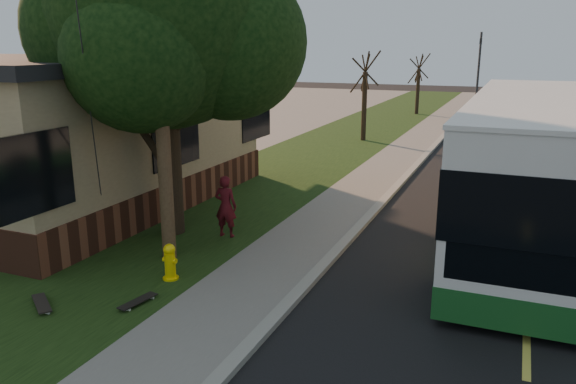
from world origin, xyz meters
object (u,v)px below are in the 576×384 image
(transit_bus, at_px, (527,159))
(skateboard_main, at_px, (138,301))
(fire_hydrant, at_px, (170,262))
(bare_tree_far, at_px, (418,85))
(distant_car, at_px, (484,110))
(skateboarder, at_px, (226,206))
(dumpster, at_px, (138,179))
(traffic_signal, at_px, (479,66))
(leafy_tree, at_px, (167,20))
(utility_pole, at_px, (157,44))
(bare_tree_near, at_px, (364,97))
(skateboard_spare, at_px, (42,304))

(transit_bus, relative_size, skateboard_main, 15.25)
(fire_hydrant, relative_size, bare_tree_far, 0.18)
(skateboard_main, xyz_separation_m, distant_car, (4.00, 28.36, 0.67))
(skateboarder, height_order, skateboard_main, skateboarder)
(dumpster, bearing_deg, traffic_signal, 75.33)
(skateboard_main, bearing_deg, leafy_tree, 113.50)
(utility_pole, distance_m, distant_car, 26.88)
(traffic_signal, bearing_deg, leafy_tree, -98.47)
(bare_tree_far, xyz_separation_m, distant_car, (4.50, -2.84, -1.20))
(skateboarder, relative_size, skateboard_main, 1.83)
(utility_pole, relative_size, skateboarder, 5.97)
(bare_tree_near, relative_size, skateboard_main, 5.18)
(fire_hydrant, xyz_separation_m, skateboarder, (-0.22, 2.72, 0.40))
(utility_pole, bearing_deg, transit_bus, 36.88)
(leafy_tree, height_order, skateboarder, leafy_tree)
(traffic_signal, height_order, skateboarder, traffic_signal)
(traffic_signal, relative_size, dumpster, 4.19)
(utility_pole, height_order, distant_car, utility_pole)
(skateboard_spare, bearing_deg, skateboarder, 75.43)
(utility_pole, xyz_separation_m, dumpster, (-3.79, 3.99, -4.01))
(fire_hydrant, bearing_deg, bare_tree_far, 90.76)
(bare_tree_far, bearing_deg, dumpster, -99.30)
(leafy_tree, relative_size, skateboard_main, 9.39)
(utility_pole, bearing_deg, dumpster, 133.52)
(bare_tree_far, distance_m, traffic_signal, 5.44)
(skateboarder, bearing_deg, skateboard_main, 90.52)
(dumpster, relative_size, distant_car, 0.28)
(skateboarder, distance_m, dumpster, 4.84)
(skateboarder, distance_m, skateboard_main, 3.99)
(bare_tree_near, bearing_deg, transit_bus, -57.88)
(leafy_tree, xyz_separation_m, skateboarder, (1.35, 0.07, -4.34))
(transit_bus, xyz_separation_m, skateboarder, (-6.64, -3.62, -1.00))
(traffic_signal, xyz_separation_m, dumpster, (-7.60, -29.02, -2.54))
(skateboard_spare, height_order, distant_car, distant_car)
(utility_pole, distance_m, traffic_signal, 33.26)
(skateboard_main, bearing_deg, bare_tree_far, 90.92)
(skateboard_spare, distance_m, distant_car, 29.62)
(utility_pole, distance_m, skateboard_spare, 5.42)
(leafy_tree, height_order, skateboard_main, leafy_tree)
(leafy_tree, relative_size, distant_car, 1.66)
(transit_bus, bearing_deg, bare_tree_far, 106.08)
(skateboard_spare, distance_m, dumpster, 7.58)
(utility_pole, distance_m, leafy_tree, 1.94)
(traffic_signal, bearing_deg, transit_bus, -83.16)
(fire_hydrant, xyz_separation_m, distant_car, (4.10, 27.16, 0.37))
(bare_tree_far, height_order, traffic_signal, traffic_signal)
(transit_bus, relative_size, skateboarder, 8.34)
(skateboarder, bearing_deg, dumpster, -31.97)
(bare_tree_far, relative_size, distant_car, 0.86)
(fire_hydrant, relative_size, bare_tree_near, 0.17)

